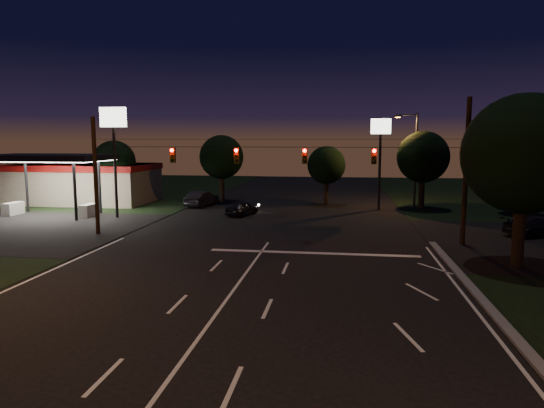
% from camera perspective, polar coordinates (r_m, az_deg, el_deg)
% --- Properties ---
extents(ground, '(140.00, 140.00, 0.00)m').
position_cam_1_polar(ground, '(17.61, -7.55, -13.98)').
color(ground, black).
rests_on(ground, ground).
extents(cross_street_left, '(20.00, 16.00, 0.02)m').
position_cam_1_polar(cross_street_left, '(40.64, -29.12, -2.55)').
color(cross_street_left, black).
rests_on(cross_street_left, ground).
extents(stop_bar, '(12.00, 0.50, 0.01)m').
position_cam_1_polar(stop_bar, '(28.04, 4.87, -5.76)').
color(stop_bar, silver).
rests_on(stop_bar, ground).
extents(utility_pole_right, '(0.30, 0.30, 9.00)m').
position_cam_1_polar(utility_pole_right, '(32.29, 21.46, -4.51)').
color(utility_pole_right, black).
rests_on(utility_pole_right, ground).
extents(utility_pole_left, '(0.28, 0.28, 8.00)m').
position_cam_1_polar(utility_pole_left, '(35.50, -19.76, -3.37)').
color(utility_pole_left, black).
rests_on(utility_pole_left, ground).
extents(signal_span, '(24.00, 0.40, 1.56)m').
position_cam_1_polar(signal_span, '(31.06, -0.20, 5.80)').
color(signal_span, black).
rests_on(signal_span, ground).
extents(gas_station, '(14.20, 16.10, 5.25)m').
position_cam_1_polar(gas_station, '(53.31, -21.53, 2.63)').
color(gas_station, gray).
rests_on(gas_station, ground).
extents(pole_sign_left_near, '(2.20, 0.30, 9.10)m').
position_cam_1_polar(pole_sign_left_near, '(42.06, -18.12, 7.89)').
color(pole_sign_left_near, black).
rests_on(pole_sign_left_near, ground).
extents(pole_sign_right, '(1.80, 0.30, 8.40)m').
position_cam_1_polar(pole_sign_right, '(45.88, 12.63, 7.09)').
color(pole_sign_right, black).
rests_on(pole_sign_right, ground).
extents(street_light_right_far, '(2.20, 0.35, 9.00)m').
position_cam_1_polar(street_light_right_far, '(48.23, 16.28, 5.80)').
color(street_light_right_far, black).
rests_on(street_light_right_far, ground).
extents(tree_right_near, '(6.00, 6.00, 8.76)m').
position_cam_1_polar(tree_right_near, '(27.44, 27.44, 5.10)').
color(tree_right_near, black).
rests_on(tree_right_near, ground).
extents(tree_far_a, '(4.20, 4.20, 6.42)m').
position_cam_1_polar(tree_far_a, '(51.14, -17.99, 4.71)').
color(tree_far_a, black).
rests_on(tree_far_a, ground).
extents(tree_far_b, '(4.60, 4.60, 6.98)m').
position_cam_1_polar(tree_far_b, '(51.45, -5.90, 5.45)').
color(tree_far_b, black).
rests_on(tree_far_b, ground).
extents(tree_far_c, '(3.80, 3.80, 5.86)m').
position_cam_1_polar(tree_far_c, '(48.94, 6.44, 4.50)').
color(tree_far_c, black).
rests_on(tree_far_c, ground).
extents(tree_far_d, '(4.80, 4.80, 7.30)m').
position_cam_1_polar(tree_far_d, '(47.50, 17.34, 5.24)').
color(tree_far_d, black).
rests_on(tree_far_d, ground).
extents(tree_far_e, '(4.00, 4.00, 6.18)m').
position_cam_1_polar(tree_far_e, '(47.51, 27.28, 3.88)').
color(tree_far_e, black).
rests_on(tree_far_e, ground).
extents(car_oncoming_a, '(2.57, 4.03, 1.28)m').
position_cam_1_polar(car_oncoming_a, '(41.76, -3.58, -0.48)').
color(car_oncoming_a, black).
rests_on(car_oncoming_a, ground).
extents(car_oncoming_b, '(2.36, 4.77, 1.50)m').
position_cam_1_polar(car_oncoming_b, '(47.90, -8.27, 0.62)').
color(car_oncoming_b, black).
rests_on(car_oncoming_b, ground).
extents(car_cross, '(5.09, 3.40, 1.37)m').
position_cam_1_polar(car_cross, '(37.08, 28.85, -2.35)').
color(car_cross, black).
rests_on(car_cross, ground).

